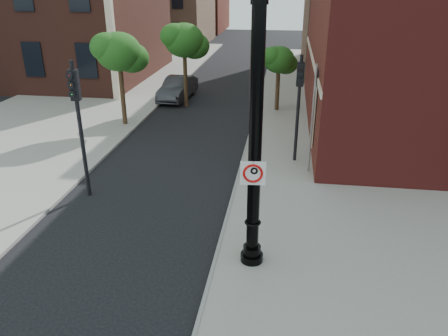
% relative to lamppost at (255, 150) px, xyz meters
% --- Properties ---
extents(ground, '(120.00, 120.00, 0.00)m').
position_rel_lamppost_xyz_m(ground, '(-3.06, -0.74, -3.39)').
color(ground, black).
rests_on(ground, ground).
extents(sidewalk_right, '(8.00, 60.00, 0.12)m').
position_rel_lamppost_xyz_m(sidewalk_right, '(2.94, 9.26, -3.33)').
color(sidewalk_right, gray).
rests_on(sidewalk_right, ground).
extents(sidewalk_left, '(10.00, 50.00, 0.12)m').
position_rel_lamppost_xyz_m(sidewalk_left, '(-12.06, 17.26, -3.33)').
color(sidewalk_left, gray).
rests_on(sidewalk_left, ground).
extents(curb_edge, '(0.10, 60.00, 0.14)m').
position_rel_lamppost_xyz_m(curb_edge, '(-1.01, 9.26, -3.32)').
color(curb_edge, gray).
rests_on(curb_edge, ground).
extents(lamppost, '(0.62, 0.62, 7.35)m').
position_rel_lamppost_xyz_m(lamppost, '(0.00, 0.00, 0.00)').
color(lamppost, black).
rests_on(lamppost, ground).
extents(no_parking_sign, '(0.64, 0.11, 0.64)m').
position_rel_lamppost_xyz_m(no_parking_sign, '(-0.02, -0.19, -0.54)').
color(no_parking_sign, white).
rests_on(no_parking_sign, ground).
extents(parked_car, '(1.87, 4.49, 1.44)m').
position_rel_lamppost_xyz_m(parked_car, '(-6.29, 17.19, -2.67)').
color(parked_car, '#303035').
rests_on(parked_car, ground).
extents(traffic_signal_left, '(0.35, 0.42, 4.87)m').
position_rel_lamppost_xyz_m(traffic_signal_left, '(-6.24, 3.33, -0.11)').
color(traffic_signal_left, black).
rests_on(traffic_signal_left, ground).
extents(traffic_signal_right, '(0.30, 0.38, 4.56)m').
position_rel_lamppost_xyz_m(traffic_signal_right, '(1.20, 7.48, -0.32)').
color(traffic_signal_right, black).
rests_on(traffic_signal_right, ground).
extents(utility_pole, '(0.09, 0.09, 4.41)m').
position_rel_lamppost_xyz_m(utility_pole, '(1.74, 6.43, -1.19)').
color(utility_pole, '#999999').
rests_on(utility_pole, ground).
extents(street_tree_a, '(2.70, 2.44, 4.86)m').
position_rel_lamppost_xyz_m(street_tree_a, '(-7.73, 11.37, 0.44)').
color(street_tree_a, '#372816').
rests_on(street_tree_a, ground).
extents(street_tree_b, '(2.74, 2.48, 4.94)m').
position_rel_lamppost_xyz_m(street_tree_b, '(-5.35, 15.62, 0.50)').
color(street_tree_b, '#372816').
rests_on(street_tree_b, ground).
extents(street_tree_c, '(2.10, 1.90, 3.79)m').
position_rel_lamppost_xyz_m(street_tree_c, '(0.20, 15.27, -0.42)').
color(street_tree_c, '#372816').
rests_on(street_tree_c, ground).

